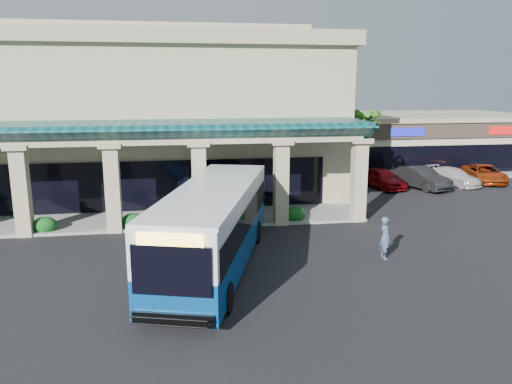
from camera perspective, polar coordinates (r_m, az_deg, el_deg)
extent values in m
plane|color=black|center=(22.95, 1.89, -7.37)|extent=(110.00, 110.00, 0.00)
imported|color=#44536A|center=(23.13, 14.52, -5.08)|extent=(0.47, 0.71, 1.94)
imported|color=maroon|center=(38.81, 14.22, 1.56)|extent=(2.67, 4.78, 1.54)
imported|color=black|center=(39.43, 18.26, 1.56)|extent=(3.18, 5.26, 1.64)
imported|color=silver|center=(41.70, 21.57, 1.66)|extent=(3.43, 4.99, 1.34)
imported|color=#A33810|center=(43.84, 24.65, 1.93)|extent=(3.40, 5.46, 1.41)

